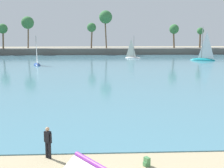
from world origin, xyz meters
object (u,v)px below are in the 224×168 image
(person_at_waterline, at_px, (48,141))
(sailboat_toward_headland, at_px, (37,62))
(backpack_near_kite, at_px, (147,162))
(sailboat_near_shore, at_px, (203,57))
(sailboat_mid_bay, at_px, (133,56))

(person_at_waterline, xyz_separation_m, sailboat_toward_headland, (-9.24, 44.67, -0.28))
(backpack_near_kite, relative_size, sailboat_near_shore, 0.05)
(backpack_near_kite, bearing_deg, person_at_waterline, 166.35)
(sailboat_near_shore, bearing_deg, backpack_near_kite, -112.05)
(backpack_near_kite, distance_m, sailboat_mid_bay, 61.37)
(person_at_waterline, distance_m, backpack_near_kite, 5.12)
(person_at_waterline, bearing_deg, sailboat_toward_headland, 101.69)
(sailboat_mid_bay, relative_size, sailboat_toward_headland, 0.97)
(person_at_waterline, height_order, sailboat_toward_headland, sailboat_toward_headland)
(sailboat_near_shore, xyz_separation_m, sailboat_mid_bay, (-15.43, 7.02, -0.20))
(backpack_near_kite, relative_size, sailboat_toward_headland, 0.07)
(person_at_waterline, bearing_deg, backpack_near_kite, -13.65)
(person_at_waterline, relative_size, sailboat_mid_bay, 0.28)
(person_at_waterline, bearing_deg, sailboat_near_shore, 63.09)
(sailboat_mid_bay, bearing_deg, person_at_waterline, -100.77)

